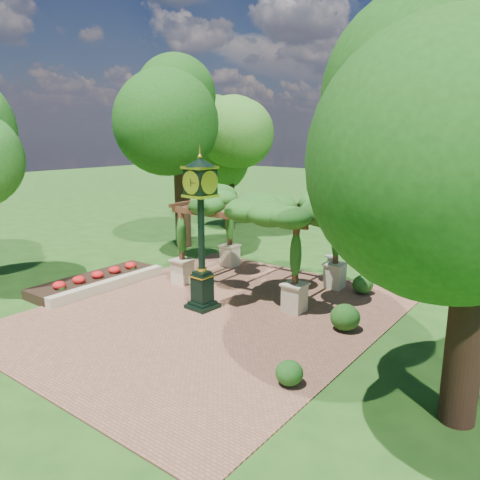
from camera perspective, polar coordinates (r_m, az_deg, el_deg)
The scene contains 13 objects.
ground at distance 14.66m, azimuth -6.02°, elevation -10.17°, with size 120.00×120.00×0.00m, color #1E4714.
brick_plaza at distance 15.34m, azimuth -3.43°, elevation -8.97°, with size 10.00×12.00×0.04m, color brown.
border_wall at distance 18.16m, azimuth -15.64°, elevation -5.33°, with size 0.35×5.00×0.40m, color #C6B793.
flower_bed at distance 18.86m, azimuth -17.30°, elevation -4.82°, with size 1.50×5.00×0.36m, color red.
pedestal_clock at distance 15.01m, azimuth -4.79°, elevation 2.46°, with size 1.05×1.05×5.05m.
pergola at distance 17.32m, azimuth 2.21°, elevation 3.79°, with size 5.83×3.70×3.64m.
sundial at distance 19.52m, azimuth 10.93°, elevation -3.27°, with size 0.47×0.47×0.85m.
shrub_front at distance 11.25m, azimuth 6.03°, elevation -15.82°, with size 0.65×0.65×0.58m, color #1F5518.
shrub_mid at distance 14.28m, azimuth 12.70°, elevation -9.18°, with size 0.88×0.88×0.79m, color #1E4E16.
shrub_back at distance 17.59m, azimuth 14.73°, elevation -5.27°, with size 0.74×0.74×0.67m, color #235A1A.
tree_west_near at distance 23.89m, azimuth -7.33°, elevation 15.71°, with size 4.48×4.48×10.16m.
tree_west_far at distance 28.21m, azimuth -1.36°, elevation 11.77°, with size 4.12×4.12×7.56m.
tree_north at distance 24.94m, azimuth 20.43°, elevation 8.33°, with size 3.65×3.65×5.97m.
Camera 1 is at (9.32, -9.77, 5.71)m, focal length 35.00 mm.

